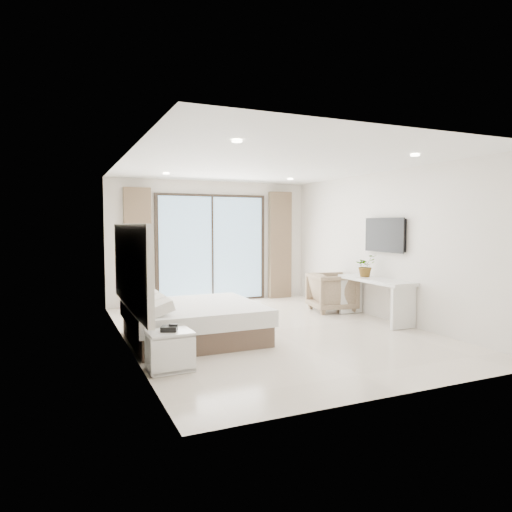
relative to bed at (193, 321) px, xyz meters
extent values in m
plane|color=beige|center=(1.35, 0.08, -0.28)|extent=(6.20, 6.20, 0.00)
cube|color=silver|center=(1.35, 3.18, 1.07)|extent=(4.60, 0.02, 2.70)
cube|color=silver|center=(1.35, -3.02, 1.07)|extent=(4.60, 0.02, 2.70)
cube|color=silver|center=(-0.95, 0.08, 1.07)|extent=(0.02, 6.20, 2.70)
cube|color=silver|center=(3.65, 0.08, 1.07)|extent=(0.02, 6.20, 2.70)
cube|color=white|center=(1.35, 0.08, 2.42)|extent=(4.60, 6.20, 0.02)
cube|color=beige|center=(-0.90, 0.00, 0.87)|extent=(0.08, 3.00, 1.20)
cube|color=black|center=(3.60, 0.00, 1.27)|extent=(0.06, 1.00, 0.58)
cube|color=black|center=(3.56, 0.00, 1.27)|extent=(0.02, 1.04, 0.62)
cube|color=black|center=(1.35, 3.15, 0.92)|extent=(2.56, 0.04, 2.42)
cube|color=#8DBCE2|center=(1.35, 3.12, 0.92)|extent=(2.40, 0.01, 2.30)
cube|color=#756446|center=(-0.30, 3.04, 0.97)|extent=(0.55, 0.14, 2.50)
cube|color=#756446|center=(3.00, 3.04, 0.97)|extent=(0.55, 0.14, 2.50)
cylinder|color=white|center=(0.05, -1.72, 2.40)|extent=(0.12, 0.12, 0.02)
cylinder|color=white|center=(2.65, -1.72, 2.40)|extent=(0.12, 0.12, 0.02)
cylinder|color=white|center=(0.05, 1.88, 2.40)|extent=(0.12, 0.12, 0.02)
cylinder|color=white|center=(2.65, 1.88, 2.40)|extent=(0.12, 0.12, 0.02)
cube|color=brown|center=(0.02, 0.00, -0.14)|extent=(1.85, 1.76, 0.30)
cube|color=white|center=(0.02, 0.00, 0.13)|extent=(1.92, 1.83, 0.24)
cube|color=white|center=(-0.60, -0.60, 0.32)|extent=(0.28, 0.37, 0.14)
cube|color=white|center=(-0.60, -0.20, 0.32)|extent=(0.28, 0.37, 0.14)
cube|color=white|center=(-0.60, 0.20, 0.32)|extent=(0.28, 0.37, 0.14)
cube|color=white|center=(-0.60, 0.60, 0.32)|extent=(0.28, 0.37, 0.14)
cube|color=silver|center=(-0.65, -1.29, 0.17)|extent=(0.53, 0.44, 0.05)
cube|color=silver|center=(-0.65, -1.29, -0.26)|extent=(0.53, 0.44, 0.05)
cube|color=silver|center=(-0.65, -1.47, -0.05)|extent=(0.52, 0.06, 0.42)
cube|color=silver|center=(-0.65, -1.10, -0.05)|extent=(0.52, 0.06, 0.42)
cube|color=black|center=(-0.66, -1.29, 0.22)|extent=(0.23, 0.21, 0.06)
cube|color=silver|center=(3.39, 0.00, 0.46)|extent=(0.51, 1.63, 0.06)
cube|color=silver|center=(3.39, -0.73, 0.07)|extent=(0.49, 0.06, 0.71)
cube|color=silver|center=(3.39, 0.73, 0.07)|extent=(0.49, 0.06, 0.71)
imported|color=#33662D|center=(3.39, 0.30, 0.65)|extent=(0.43, 0.47, 0.32)
imported|color=#988163|center=(3.20, 1.10, 0.14)|extent=(0.89, 0.93, 0.84)
camera|label=1|loc=(-1.86, -6.59, 1.46)|focal=32.00mm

